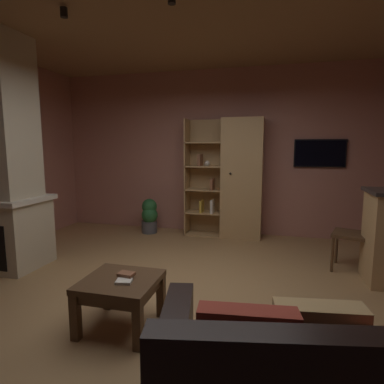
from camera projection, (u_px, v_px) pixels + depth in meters
name	position (u px, v px, depth m)	size (l,w,h in m)	color
floor	(182.00, 300.00, 3.25)	(6.06, 5.37, 0.02)	#A37A4C
wall_back	(224.00, 153.00, 5.65)	(6.18, 0.06, 2.87)	#AD7060
window_pane_back	(211.00, 157.00, 5.68)	(0.69, 0.01, 0.84)	white
stone_fireplace	(0.00, 166.00, 4.00)	(1.03, 0.79, 2.87)	#BCAD8E
bookshelf_cabinet	(237.00, 179.00, 5.38)	(1.30, 0.41, 2.01)	tan
coffee_table	(121.00, 289.00, 2.70)	(0.62, 0.59, 0.43)	#4C331E
table_book_0	(124.00, 281.00, 2.61)	(0.13, 0.10, 0.02)	beige
table_book_1	(126.00, 274.00, 2.70)	(0.13, 0.09, 0.03)	brown
dining_chair	(359.00, 230.00, 3.90)	(0.53, 0.53, 0.92)	#4C331E
potted_floor_plant	(150.00, 215.00, 5.71)	(0.31, 0.32, 0.62)	#4C4C51
wall_mounted_tv	(320.00, 153.00, 5.20)	(0.80, 0.06, 0.45)	black
track_light_spot_1	(64.00, 12.00, 3.02)	(0.07, 0.07, 0.09)	black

